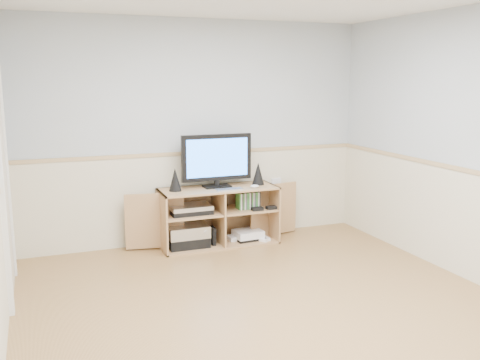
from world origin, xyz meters
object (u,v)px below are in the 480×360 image
media_cabinet (217,214)px  monitor (217,159)px  keyboard (229,189)px  game_consoles (247,235)px

media_cabinet → monitor: monitor is taller
keyboard → game_consoles: (0.26, 0.13, -0.59)m
keyboard → monitor: bearing=110.6°
media_cabinet → keyboard: size_ratio=7.00×
media_cabinet → keyboard: (0.08, -0.20, 0.32)m
monitor → keyboard: monitor is taller
media_cabinet → monitor: 0.64m
media_cabinet → monitor: (0.00, -0.01, 0.64)m
media_cabinet → monitor: size_ratio=2.56×
media_cabinet → game_consoles: media_cabinet is taller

